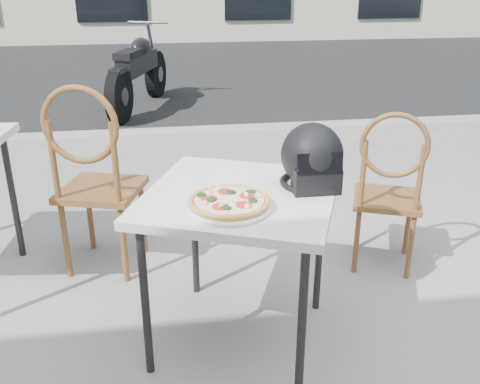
{
  "coord_description": "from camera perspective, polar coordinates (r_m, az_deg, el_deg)",
  "views": [
    {
      "loc": [
        -0.74,
        -2.23,
        1.6
      ],
      "look_at": [
        -0.45,
        -0.29,
        0.79
      ],
      "focal_mm": 40.0,
      "sensor_mm": 36.0,
      "label": 1
    }
  ],
  "objects": [
    {
      "name": "plate",
      "position": [
        2.08,
        -1.15,
        -1.62
      ],
      "size": [
        0.34,
        0.34,
        0.02
      ],
      "rotation": [
        0.0,
        0.0,
        -0.03
      ],
      "color": "white",
      "rests_on": "cafe_table_main"
    },
    {
      "name": "curb",
      "position": [
        5.5,
        -0.56,
        6.28
      ],
      "size": [
        30.0,
        0.25,
        0.12
      ],
      "primitive_type": "cube",
      "color": "#9B9891",
      "rests_on": "ground"
    },
    {
      "name": "ground",
      "position": [
        2.84,
        8.24,
        -12.0
      ],
      "size": [
        80.0,
        80.0,
        0.0
      ],
      "primitive_type": "plane",
      "color": "gray",
      "rests_on": "ground"
    },
    {
      "name": "street_asphalt",
      "position": [
        9.39,
        -4.1,
        12.7
      ],
      "size": [
        30.0,
        8.0,
        0.0
      ],
      "primitive_type": "cube",
      "color": "black",
      "rests_on": "ground"
    },
    {
      "name": "cafe_chair_side",
      "position": [
        2.96,
        -15.36,
        2.15
      ],
      "size": [
        0.52,
        0.52,
        1.09
      ],
      "rotation": [
        0.0,
        0.0,
        2.85
      ],
      "color": "brown",
      "rests_on": "ground"
    },
    {
      "name": "cafe_table_main",
      "position": [
        2.27,
        0.03,
        -1.57
      ],
      "size": [
        1.02,
        1.02,
        0.74
      ],
      "rotation": [
        0.0,
        0.0,
        -0.39
      ],
      "color": "silver",
      "rests_on": "ground"
    },
    {
      "name": "cafe_chair_main",
      "position": [
        3.02,
        15.64,
        0.85
      ],
      "size": [
        0.47,
        0.47,
        0.95
      ],
      "rotation": [
        0.0,
        0.0,
        2.75
      ],
      "color": "brown",
      "rests_on": "ground"
    },
    {
      "name": "motorcycle",
      "position": [
        6.82,
        -10.76,
        12.39
      ],
      "size": [
        0.75,
        1.97,
        1.01
      ],
      "rotation": [
        0.0,
        0.0,
        -0.29
      ],
      "color": "black",
      "rests_on": "street_asphalt"
    },
    {
      "name": "pizza",
      "position": [
        2.07,
        -1.16,
        -1.02
      ],
      "size": [
        0.36,
        0.36,
        0.04
      ],
      "rotation": [
        0.0,
        0.0,
        0.13
      ],
      "color": "tan",
      "rests_on": "plate"
    },
    {
      "name": "helmet",
      "position": [
        2.29,
        7.72,
        3.5
      ],
      "size": [
        0.27,
        0.28,
        0.28
      ],
      "rotation": [
        0.0,
        0.0,
        -0.01
      ],
      "color": "black",
      "rests_on": "cafe_table_main"
    }
  ]
}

